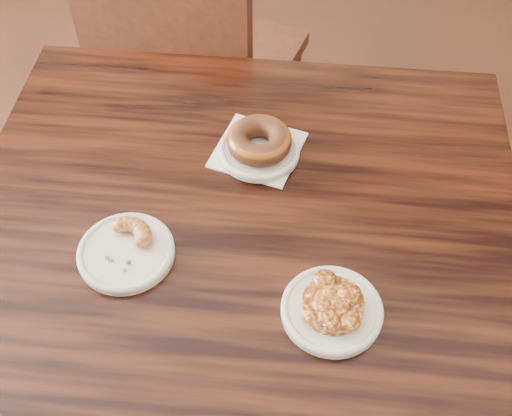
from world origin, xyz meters
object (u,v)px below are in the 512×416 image
(chair_far, at_px, (205,64))
(cruller_fragment, at_px, (124,246))
(glazed_donut, at_px, (259,140))
(cafe_table, at_px, (242,345))
(apple_fritter, at_px, (333,303))

(chair_far, distance_m, cruller_fragment, 0.93)
(glazed_donut, distance_m, cruller_fragment, 0.32)
(cafe_table, distance_m, apple_fritter, 0.45)
(apple_fritter, distance_m, cruller_fragment, 0.35)
(cafe_table, relative_size, apple_fritter, 7.40)
(chair_far, bearing_deg, cruller_fragment, 108.21)
(glazed_donut, relative_size, apple_fritter, 0.92)
(cafe_table, height_order, cruller_fragment, cruller_fragment)
(chair_far, height_order, cruller_fragment, chair_far)
(chair_far, relative_size, glazed_donut, 7.44)
(glazed_donut, bearing_deg, cruller_fragment, -116.41)
(chair_far, bearing_deg, cafe_table, 120.45)
(chair_far, xyz_separation_m, glazed_donut, (0.34, -0.57, 0.34))
(glazed_donut, distance_m, apple_fritter, 0.35)
(cafe_table, distance_m, glazed_donut, 0.46)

